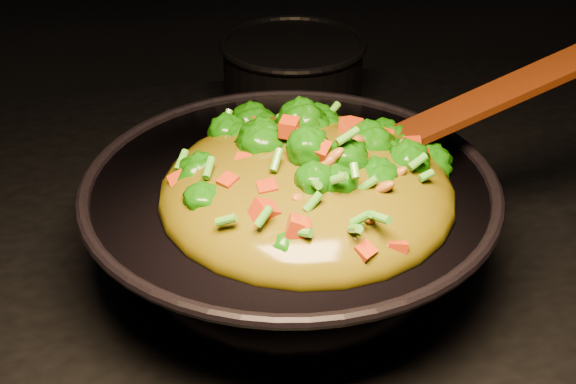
{
  "coord_description": "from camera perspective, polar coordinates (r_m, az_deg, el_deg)",
  "views": [
    {
      "loc": [
        -0.21,
        -0.7,
        1.43
      ],
      "look_at": [
        -0.08,
        -0.04,
        1.0
      ],
      "focal_mm": 50.0,
      "sensor_mm": 36.0,
      "label": 1
    }
  ],
  "objects": [
    {
      "name": "wok",
      "position": [
        0.82,
        0.14,
        -2.8
      ],
      "size": [
        0.43,
        0.43,
        0.11
      ],
      "primitive_type": null,
      "rotation": [
        0.0,
        0.0,
        0.08
      ],
      "color": "black",
      "rests_on": "stovetop"
    },
    {
      "name": "stir_fry",
      "position": [
        0.75,
        1.39,
        2.75
      ],
      "size": [
        0.36,
        0.36,
        0.1
      ],
      "primitive_type": null,
      "rotation": [
        0.0,
        0.0,
        0.34
      ],
      "color": "#155806",
      "rests_on": "wok"
    },
    {
      "name": "spatula",
      "position": [
        0.84,
        12.24,
        5.63
      ],
      "size": [
        0.28,
        0.05,
        0.12
      ],
      "primitive_type": "cube",
      "rotation": [
        0.0,
        -0.38,
        -0.02
      ],
      "color": "#311404",
      "rests_on": "wok"
    },
    {
      "name": "back_pot",
      "position": [
        1.15,
        0.35,
        8.15
      ],
      "size": [
        0.24,
        0.24,
        0.11
      ],
      "primitive_type": "cylinder",
      "rotation": [
        0.0,
        0.0,
        -0.24
      ],
      "color": "black",
      "rests_on": "stovetop"
    }
  ]
}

